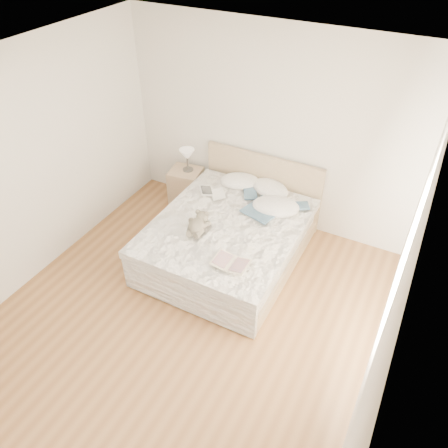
{
  "coord_description": "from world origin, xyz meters",
  "views": [
    {
      "loc": [
        1.91,
        -2.63,
        3.9
      ],
      "look_at": [
        -0.02,
        1.05,
        0.62
      ],
      "focal_mm": 35.0,
      "sensor_mm": 36.0,
      "label": 1
    }
  ],
  "objects_px": {
    "photo_book": "(212,193)",
    "childrens_book": "(231,263)",
    "nightstand": "(186,187)",
    "teddy_bear": "(196,230)",
    "bed": "(230,238)",
    "table_lamp": "(187,156)"
  },
  "relations": [
    {
      "from": "photo_book",
      "to": "childrens_book",
      "type": "relative_size",
      "value": 0.87
    },
    {
      "from": "photo_book",
      "to": "nightstand",
      "type": "bearing_deg",
      "value": 111.1
    },
    {
      "from": "nightstand",
      "to": "teddy_bear",
      "type": "relative_size",
      "value": 1.61
    },
    {
      "from": "bed",
      "to": "nightstand",
      "type": "height_order",
      "value": "bed"
    },
    {
      "from": "photo_book",
      "to": "table_lamp",
      "type": "bearing_deg",
      "value": 107.87
    },
    {
      "from": "table_lamp",
      "to": "photo_book",
      "type": "height_order",
      "value": "table_lamp"
    },
    {
      "from": "bed",
      "to": "photo_book",
      "type": "relative_size",
      "value": 5.98
    },
    {
      "from": "nightstand",
      "to": "table_lamp",
      "type": "distance_m",
      "value": 0.52
    },
    {
      "from": "bed",
      "to": "photo_book",
      "type": "height_order",
      "value": "bed"
    },
    {
      "from": "childrens_book",
      "to": "photo_book",
      "type": "bearing_deg",
      "value": 126.79
    },
    {
      "from": "nightstand",
      "to": "childrens_book",
      "type": "bearing_deg",
      "value": -44.91
    },
    {
      "from": "bed",
      "to": "childrens_book",
      "type": "relative_size",
      "value": 5.21
    },
    {
      "from": "bed",
      "to": "teddy_bear",
      "type": "distance_m",
      "value": 0.6
    },
    {
      "from": "childrens_book",
      "to": "nightstand",
      "type": "bearing_deg",
      "value": 134.68
    },
    {
      "from": "photo_book",
      "to": "childrens_book",
      "type": "distance_m",
      "value": 1.38
    },
    {
      "from": "bed",
      "to": "photo_book",
      "type": "bearing_deg",
      "value": 141.31
    },
    {
      "from": "table_lamp",
      "to": "photo_book",
      "type": "xyz_separation_m",
      "value": [
        0.65,
        -0.44,
        -0.17
      ]
    },
    {
      "from": "nightstand",
      "to": "childrens_book",
      "type": "height_order",
      "value": "childrens_book"
    },
    {
      "from": "table_lamp",
      "to": "bed",
      "type": "bearing_deg",
      "value": -36.18
    },
    {
      "from": "teddy_bear",
      "to": "photo_book",
      "type": "bearing_deg",
      "value": 94.59
    },
    {
      "from": "bed",
      "to": "table_lamp",
      "type": "distance_m",
      "value": 1.46
    },
    {
      "from": "nightstand",
      "to": "photo_book",
      "type": "distance_m",
      "value": 0.86
    }
  ]
}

